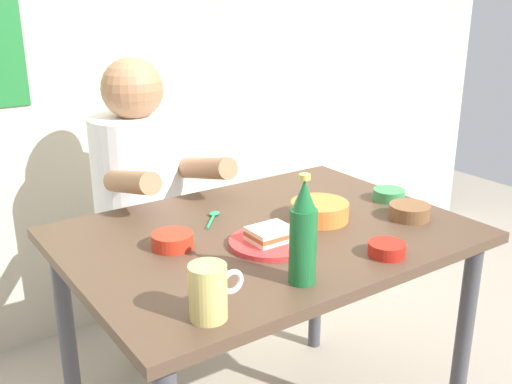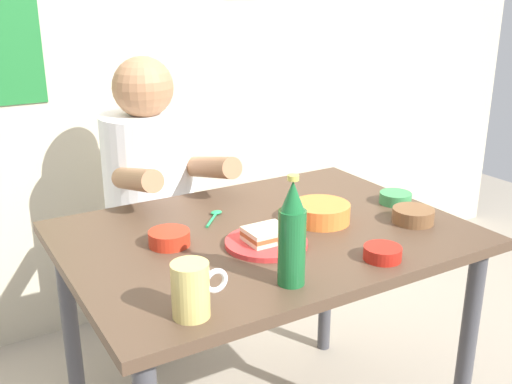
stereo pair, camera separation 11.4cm
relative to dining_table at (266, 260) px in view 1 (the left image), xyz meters
The scene contains 14 objects.
wall_back 1.24m from the dining_table, 90.00° to the left, with size 4.40×0.09×2.60m.
dining_table is the anchor object (origin of this frame).
stool 0.70m from the dining_table, 99.54° to the left, with size 0.34×0.34×0.45m.
person_seated 0.64m from the dining_table, 99.71° to the left, with size 0.33×0.56×0.72m.
plate_orange 0.14m from the dining_table, 119.59° to the right, with size 0.22×0.22×0.01m, color red.
sandwich 0.16m from the dining_table, 119.59° to the right, with size 0.11×0.09×0.04m.
beer_mug 0.51m from the dining_table, 139.56° to the right, with size 0.13×0.08×0.12m.
beer_bottle 0.38m from the dining_table, 110.53° to the right, with size 0.06×0.06×0.26m.
condiment_bowl_brown 0.45m from the dining_table, 22.29° to the right, with size 0.12×0.12×0.04m.
dip_bowl_green 0.49m from the dining_table, ahead, with size 0.10×0.10×0.03m.
soup_bowl_orange 0.22m from the dining_table, ahead, with size 0.17×0.17×0.05m.
sauce_bowl_chili 0.30m from the dining_table, behind, with size 0.11×0.11×0.04m.
sambal_bowl_red 0.36m from the dining_table, 63.04° to the right, with size 0.10×0.10×0.03m.
spoon 0.21m from the dining_table, 114.44° to the left, with size 0.09×0.10×0.01m.
Camera 1 is at (-0.90, -1.25, 1.39)m, focal length 41.74 mm.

